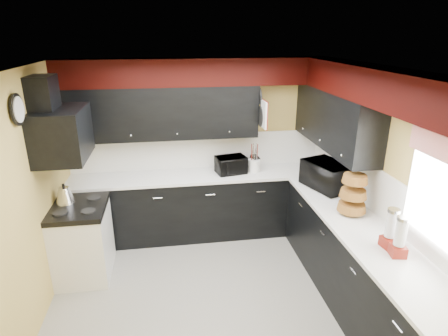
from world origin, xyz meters
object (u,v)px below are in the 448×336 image
object	(u,v)px
knife_block	(254,163)
kettle	(65,195)
toaster_oven	(231,165)
microwave	(327,175)
utensil_crock	(254,165)

from	to	relation	value
knife_block	kettle	world-z (taller)	knife_block
toaster_oven	microwave	bearing A→B (deg)	-44.12
utensil_crock	knife_block	bearing A→B (deg)	76.40
microwave	utensil_crock	distance (m)	1.06
toaster_oven	kettle	bearing A→B (deg)	-174.74
knife_block	microwave	bearing A→B (deg)	-63.48
microwave	utensil_crock	size ratio (longest dim) A/B	3.42
microwave	kettle	bearing A→B (deg)	68.91
toaster_oven	utensil_crock	bearing A→B (deg)	-10.79
toaster_oven	kettle	world-z (taller)	toaster_oven
toaster_oven	microwave	distance (m)	1.32
microwave	kettle	xyz separation A→B (m)	(-3.20, 0.10, -0.09)
toaster_oven	utensil_crock	xyz separation A→B (m)	(0.33, 0.00, -0.03)
toaster_oven	knife_block	distance (m)	0.36
toaster_oven	microwave	xyz separation A→B (m)	(1.11, -0.72, 0.05)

